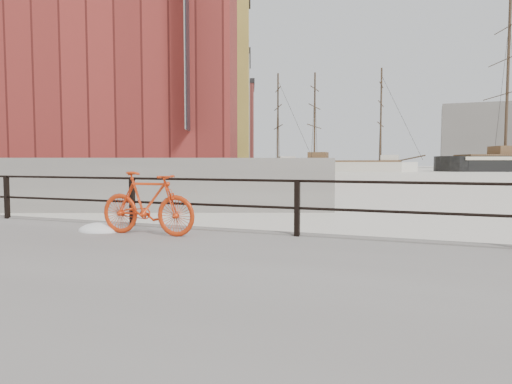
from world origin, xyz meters
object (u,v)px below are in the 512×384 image
Objects in this scene: workboat_near at (163,178)px; workboat_far at (170,176)px; bicycle at (147,203)px; schooner_mid at (346,171)px; schooner_left at (248,171)px.

workboat_far is at bearing 99.25° from workboat_near.
schooner_mid reaches higher than bicycle.
schooner_mid reaches higher than workboat_far.
schooner_mid is 0.99× the size of schooner_left.
workboat_near reaches higher than bicycle.
schooner_mid is (-9.92, 75.33, -0.92)m from bicycle.
workboat_near is at bearing -108.41° from schooner_mid.
schooner_left is at bearing 48.95° from workboat_far.
schooner_mid is at bearing 17.85° from workboat_far.
bicycle is at bearing -74.15° from workboat_near.
schooner_mid is 2.19× the size of workboat_near.
bicycle is 0.07× the size of schooner_left.
schooner_mid is at bearing 55.89° from workboat_near.
schooner_left is (-29.15, 75.41, -0.92)m from bicycle.
schooner_left is at bearing 178.83° from schooner_mid.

